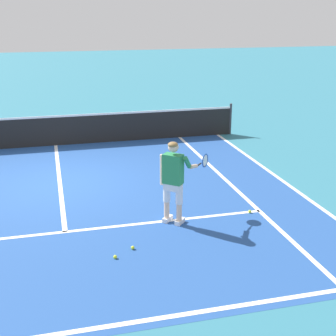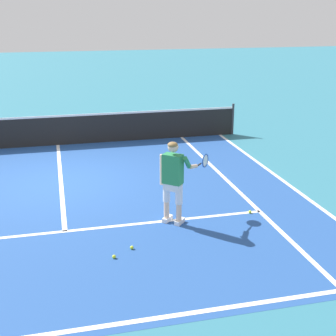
{
  "view_description": "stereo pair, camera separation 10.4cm",
  "coord_description": "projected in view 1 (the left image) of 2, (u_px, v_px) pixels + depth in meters",
  "views": [
    {
      "loc": [
        -0.11,
        -11.43,
        4.13
      ],
      "look_at": [
        2.15,
        -2.55,
        1.05
      ],
      "focal_mm": 50.53,
      "sensor_mm": 36.0,
      "label": 1
    },
    {
      "loc": [
        -0.01,
        -11.45,
        4.13
      ],
      "look_at": [
        2.15,
        -2.55,
        1.05
      ],
      "focal_mm": 50.53,
      "sensor_mm": 36.0,
      "label": 2
    }
  ],
  "objects": [
    {
      "name": "line_baseline",
      "position": [
        76.0,
        331.0,
        6.37
      ],
      "size": [
        10.98,
        0.1,
        0.01
      ],
      "primitive_type": "cube",
      "color": "white",
      "rests_on": "ground"
    },
    {
      "name": "tennis_ball_by_baseline",
      "position": [
        250.0,
        211.0,
        10.09
      ],
      "size": [
        0.07,
        0.07,
        0.07
      ],
      "primitive_type": "sphere",
      "color": "#CCE02D",
      "rests_on": "ground"
    },
    {
      "name": "tennis_ball_mid_court",
      "position": [
        115.0,
        257.0,
        8.23
      ],
      "size": [
        0.07,
        0.07,
        0.07
      ],
      "primitive_type": "sphere",
      "color": "#CCE02D",
      "rests_on": "ground"
    },
    {
      "name": "line_doubles_right",
      "position": [
        282.0,
        180.0,
        12.03
      ],
      "size": [
        0.1,
        9.51,
        0.01
      ],
      "primitive_type": "cube",
      "color": "white",
      "rests_on": "ground"
    },
    {
      "name": "line_service",
      "position": [
        65.0,
        232.0,
        9.23
      ],
      "size": [
        8.23,
        0.1,
        0.01
      ],
      "primitive_type": "cube",
      "color": "white",
      "rests_on": "ground"
    },
    {
      "name": "tennis_player",
      "position": [
        174.0,
        177.0,
        9.33
      ],
      "size": [
        1.14,
        0.78,
        1.71
      ],
      "color": "white",
      "rests_on": "ground"
    },
    {
      "name": "line_centre_service",
      "position": [
        59.0,
        178.0,
        12.17
      ],
      "size": [
        0.1,
        6.4,
        0.01
      ],
      "primitive_type": "cube",
      "color": "white",
      "rests_on": "ground"
    },
    {
      "name": "ground_plane",
      "position": [
        60.0,
        183.0,
        11.84
      ],
      "size": [
        80.0,
        80.0,
        0.0
      ],
      "primitive_type": "plane",
      "color": "teal"
    },
    {
      "name": "tennis_ball_near_feet",
      "position": [
        133.0,
        248.0,
        8.55
      ],
      "size": [
        0.07,
        0.07,
        0.07
      ],
      "primitive_type": "sphere",
      "color": "#CCE02D",
      "rests_on": "ground"
    },
    {
      "name": "line_singles_right",
      "position": [
        231.0,
        185.0,
        11.7
      ],
      "size": [
        0.1,
        9.51,
        0.01
      ],
      "primitive_type": "cube",
      "color": "white",
      "rests_on": "ground"
    },
    {
      "name": "court_inner_surface",
      "position": [
        62.0,
        201.0,
        10.74
      ],
      "size": [
        10.98,
        9.91,
        0.0
      ],
      "primitive_type": "cube",
      "color": "#234C93",
      "rests_on": "ground"
    },
    {
      "name": "tennis_net",
      "position": [
        55.0,
        130.0,
        14.95
      ],
      "size": [
        11.96,
        0.08,
        1.07
      ],
      "color": "#333338",
      "rests_on": "ground"
    }
  ]
}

